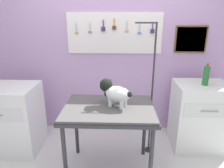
# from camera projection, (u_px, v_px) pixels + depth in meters

# --- Properties ---
(rear_wall_panel) EXTENTS (4.00, 0.11, 2.30)m
(rear_wall_panel) POSITION_uv_depth(u_px,v_px,m) (112.00, 57.00, 3.01)
(rear_wall_panel) COLOR #BB99CB
(rear_wall_panel) RESTS_ON ground
(grooming_table) EXTENTS (0.99, 0.70, 0.81)m
(grooming_table) POSITION_uv_depth(u_px,v_px,m) (109.00, 113.00, 2.21)
(grooming_table) COLOR #2D2D33
(grooming_table) RESTS_ON ground
(grooming_arm) EXTENTS (0.30, 0.11, 1.67)m
(grooming_arm) POSITION_uv_depth(u_px,v_px,m) (151.00, 97.00, 2.53)
(grooming_arm) COLOR #2D2D33
(grooming_arm) RESTS_ON ground
(dog) EXTENTS (0.39, 0.29, 0.29)m
(dog) POSITION_uv_depth(u_px,v_px,m) (114.00, 92.00, 2.17)
(dog) COLOR white
(dog) RESTS_ON grooming_table
(counter_left) EXTENTS (0.80, 0.58, 0.89)m
(counter_left) POSITION_uv_depth(u_px,v_px,m) (8.00, 118.00, 2.70)
(counter_left) COLOR white
(counter_left) RESTS_ON ground
(cabinet_right) EXTENTS (0.68, 0.54, 0.91)m
(cabinet_right) POSITION_uv_depth(u_px,v_px,m) (199.00, 116.00, 2.75)
(cabinet_right) COLOR white
(cabinet_right) RESTS_ON ground
(soda_bottle) EXTENTS (0.08, 0.08, 0.28)m
(soda_bottle) POSITION_uv_depth(u_px,v_px,m) (206.00, 75.00, 2.53)
(soda_bottle) COLOR #286D37
(soda_bottle) RESTS_ON cabinet_right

